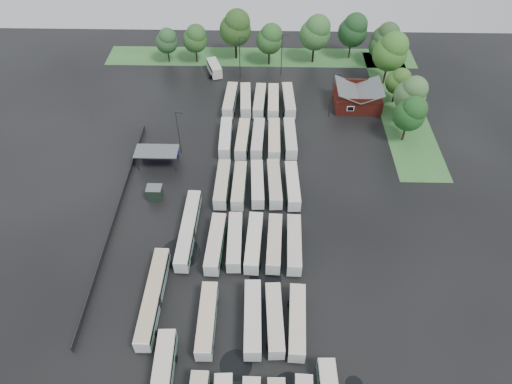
{
  "coord_description": "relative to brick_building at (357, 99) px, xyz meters",
  "views": [
    {
      "loc": [
        3.31,
        -44.89,
        59.08
      ],
      "look_at": [
        2.0,
        12.0,
        2.5
      ],
      "focal_mm": 32.0,
      "sensor_mm": 36.0,
      "label": 1
    }
  ],
  "objects": [
    {
      "name": "west_fence",
      "position": [
        -46.2,
        -34.77,
        -1.27
      ],
      "size": [
        0.1,
        50.0,
        1.2
      ],
      "primitive_type": "cube",
      "color": "#2D2D30",
      "rests_on": "ground"
    },
    {
      "name": "bus_r2c2",
      "position": [
        -22.1,
        -41.44,
        -0.18
      ],
      "size": [
        2.89,
        11.1,
        3.06
      ],
      "rotation": [
        0.0,
        0.0,
        -0.05
      ],
      "color": "silver",
      "rests_on": "ground"
    },
    {
      "name": "bus_r5c4",
      "position": [
        -15.42,
        -0.58,
        -0.17
      ],
      "size": [
        2.9,
        11.2,
        3.09
      ],
      "rotation": [
        0.0,
        0.0,
        0.05
      ],
      "color": "silver",
      "rests_on": "ground"
    },
    {
      "name": "lamp_post_nw",
      "position": [
        -37.24,
        -17.21,
        3.8
      ],
      "size": [
        1.5,
        0.29,
        9.77
      ],
      "color": "#2D2D30",
      "rests_on": "ground"
    },
    {
      "name": "tree_north_3",
      "position": [
        -19.66,
        18.24,
        5.15
      ],
      "size": [
        6.58,
        6.58,
        10.9
      ],
      "color": "black",
      "rests_on": "ground"
    },
    {
      "name": "tree_east_3",
      "position": [
        8.07,
        9.75,
        6.59
      ],
      "size": [
        7.93,
        7.93,
        13.14
      ],
      "color": "#3B2A1F",
      "rests_on": "ground"
    },
    {
      "name": "brick_building",
      "position": [
        0.0,
        0.0,
        0.0
      ],
      "size": [
        10.07,
        8.6,
        5.39
      ],
      "color": "maroon",
      "rests_on": "ground"
    },
    {
      "name": "lamp_post_back_w",
      "position": [
        -26.7,
        11.31,
        4.35
      ],
      "size": [
        1.65,
        0.32,
        10.71
      ],
      "color": "#2D2D30",
      "rests_on": "ground"
    },
    {
      "name": "tree_north_5",
      "position": [
        1.12,
        21.91,
        5.88
      ],
      "size": [
        7.27,
        7.27,
        12.04
      ],
      "color": "black",
      "rests_on": "ground"
    },
    {
      "name": "bus_r4c1",
      "position": [
        -25.08,
        -14.63,
        -0.21
      ],
      "size": [
        2.78,
        10.88,
        3.0
      ],
      "rotation": [
        0.0,
        0.0,
        -0.05
      ],
      "color": "silver",
      "rests_on": "ground"
    },
    {
      "name": "utility_hut",
      "position": [
        -40.2,
        -30.17,
        -0.55
      ],
      "size": [
        2.7,
        2.2,
        2.62
      ],
      "color": "black",
      "rests_on": "ground"
    },
    {
      "name": "bus_r3c2",
      "position": [
        -21.84,
        -27.75,
        -0.24
      ],
      "size": [
        2.71,
        10.72,
        2.96
      ],
      "rotation": [
        0.0,
        0.0,
        0.04
      ],
      "color": "silver",
      "rests_on": "ground"
    },
    {
      "name": "bus_r1c0",
      "position": [
        -28.26,
        -55.36,
        -0.2
      ],
      "size": [
        2.37,
        10.92,
        3.04
      ],
      "rotation": [
        0.0,
        0.0,
        0.0
      ],
      "color": "silver",
      "rests_on": "ground"
    },
    {
      "name": "tree_north_0",
      "position": [
        -45.37,
        18.89,
        4.01
      ],
      "size": [
        5.52,
        5.52,
        9.13
      ],
      "color": "#35241B",
      "rests_on": "ground"
    },
    {
      "name": "bus_r2c3",
      "position": [
        -18.82,
        -41.47,
        -0.24
      ],
      "size": [
        2.72,
        10.71,
        2.96
      ],
      "rotation": [
        0.0,
        0.0,
        -0.04
      ],
      "color": "silver",
      "rests_on": "ground"
    },
    {
      "name": "bus_r2c1",
      "position": [
        -25.19,
        -41.26,
        -0.23
      ],
      "size": [
        2.48,
        10.73,
        2.98
      ],
      "rotation": [
        0.0,
        0.0,
        0.02
      ],
      "color": "silver",
      "rests_on": "ground"
    },
    {
      "name": "wash_shed",
      "position": [
        -41.2,
        -20.74,
        1.12
      ],
      "size": [
        8.2,
        4.2,
        3.58
      ],
      "color": "#2D2D30",
      "rests_on": "ground"
    },
    {
      "name": "bus_r5c2",
      "position": [
        -21.87,
        -0.84,
        -0.2
      ],
      "size": [
        2.85,
        10.95,
        3.02
      ],
      "rotation": [
        0.0,
        0.0,
        -0.05
      ],
      "color": "silver",
      "rests_on": "ground"
    },
    {
      "name": "minibus",
      "position": [
        -33.31,
        13.39,
        -0.29
      ],
      "size": [
        4.39,
        6.91,
        2.83
      ],
      "rotation": [
        0.0,
        0.0,
        0.34
      ],
      "color": "beige",
      "rests_on": "ground"
    },
    {
      "name": "bus_r4c2",
      "position": [
        -21.98,
        -14.34,
        -0.23
      ],
      "size": [
        2.71,
        10.77,
        2.97
      ],
      "rotation": [
        0.0,
        0.0,
        -0.04
      ],
      "color": "silver",
      "rests_on": "ground"
    },
    {
      "name": "bus_r1c2",
      "position": [
        -21.91,
        -55.06,
        -0.15
      ],
      "size": [
        2.65,
        11.26,
        3.12
      ],
      "rotation": [
        0.0,
        0.0,
        0.02
      ],
      "color": "silver",
      "rests_on": "ground"
    },
    {
      "name": "tree_east_1",
      "position": [
        9.66,
        -5.65,
        5.21
      ],
      "size": [
        6.64,
        6.64,
        11.0
      ],
      "color": "black",
      "rests_on": "ground"
    },
    {
      "name": "tree_north_2",
      "position": [
        -28.17,
        21.12,
        6.56
      ],
      "size": [
        7.91,
        7.91,
        13.09
      ],
      "color": "black",
      "rests_on": "ground"
    },
    {
      "name": "bus_r4c4",
      "position": [
        -15.47,
        -14.2,
        -0.21
      ],
      "size": [
        2.58,
        10.87,
        3.01
      ],
      "rotation": [
        0.0,
        0.0,
        0.03
      ],
      "color": "silver",
      "rests_on": "ground"
    },
    {
      "name": "ground",
      "position": [
        -24.0,
        -42.77,
        -1.87
      ],
      "size": [
        160.0,
        160.0,
        0.0
      ],
      "primitive_type": "plane",
      "color": "black",
      "rests_on": "ground"
    },
    {
      "name": "tree_east_4",
      "position": [
        7.6,
        17.95,
        3.89
      ],
      "size": [
        5.4,
        5.4,
        8.95
      ],
      "color": "#3B261A",
      "rests_on": "ground"
    },
    {
      "name": "bus_r1c4",
      "position": [
        -15.73,
        -55.34,
        -0.21
      ],
      "size": [
        2.82,
        10.91,
        3.01
      ],
      "rotation": [
        0.0,
        0.0,
        -0.05
      ],
      "color": "silver",
      "rests_on": "ground"
    },
    {
      "name": "bus_r3c3",
      "position": [
        -18.73,
        -27.67,
        -0.2
      ],
      "size": [
        2.83,
        11.0,
        3.04
      ],
      "rotation": [
        0.0,
        0.0,
        0.05
      ],
      "color": "silver",
      "rests_on": "ground"
    },
    {
      "name": "grass_strip_north",
      "position": [
        -22.0,
        22.03,
        -1.86
      ],
      "size": [
        80.0,
        10.0,
        0.01
      ],
      "primitive_type": "cube",
      "color": "#32662D",
      "rests_on": "ground"
    },
    {
      "name": "lamp_post_back_e",
      "position": [
        -16.71,
        13.36,
        4.24
      ],
      "size": [
        1.62,
        0.32,
        10.51
      ],
      "color": "#2D2D30",
      "rests_on": "ground"
    },
    {
      "name": "puddle_2",
      "position": [
        -33.97,
        -42.64,
        -1.86
      ],
      "size": [
        6.49,
        6.49,
        0.01
      ],
      "primitive_type": "cylinder",
      "color": "black",
      "rests_on": "ground"
    },
    {
      "name": "bus_r4c3",
      "position": [
        -18.72,
        -14.67,
        -0.17
      ],
      "size": [
        2.41,
        11.11,
        3.09
      ],
      "rotation": [
        0.0,
        0.0,
        -0.0
      ],
      "color": "silver",
      "rests_on": "ground"
    },
    {
      "name": "puddle_3",
      "position": [
        -20.17,
        -47.41,
        -1.86
      ],
      "size": [
        5.03,
        5.03,
        0.01
      ],
      "primitive_type": "cylinder",
      "color": "black",
      "rests_on": "ground"
    },
    {
      "name": "puddle_4",
      "position": [
        -8.59,
        -63.19,
        -1.86
      ],
      "size": [
        2.28,
        2.28,
        0.01
      ],
      "primitive_type": "cylinder",
      "color": "black",
      "rests_on": "ground"
    },
    {
      "name": "bus_r3c1",
      "position": [
        -25.12,
        -28.2,
        -0.24
      ],
      "size": [
        2.48,
        10.67,
        2.96
      ],
      "rotation": [
        0.0,
        0.0,
        -0.02
      ],
      "color": "silver",
      "rests_on": "ground"
    },
    {
      "name": "artic_bus_west_c",
      "position": [
        -36.44,
        -51.85,
        -0.23
      ],
      "size": [
        2.4,
        15.96,
        2.96
      ],
      "rotation": [
        0.0,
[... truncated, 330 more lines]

